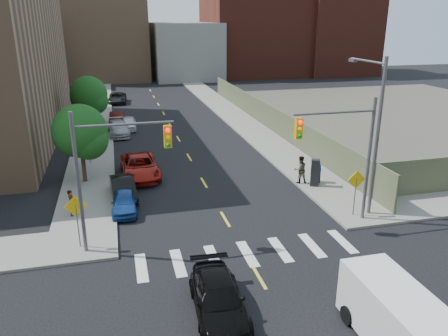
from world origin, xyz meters
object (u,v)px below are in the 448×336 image
parked_car_maroon (117,119)px  pedestrian_east (300,169)px  parked_car_grey (117,98)px  black_sedan (218,299)px  mailbox (316,172)px  parked_car_silver (118,128)px  parked_car_white (128,123)px  parked_car_blue (124,202)px  payphone (315,173)px  pedestrian_west (72,203)px  parked_car_black (123,189)px  cargo_van (396,317)px  parked_car_red (140,166)px

parked_car_maroon → pedestrian_east: pedestrian_east is taller
parked_car_grey → black_sedan: size_ratio=1.04×
mailbox → black_sedan: bearing=-105.3°
parked_car_grey → black_sedan: (2.87, -46.32, 0.00)m
parked_car_silver → parked_car_white: (1.04, 2.08, -0.04)m
parked_car_blue → black_sedan: (3.17, -10.55, 0.07)m
payphone → pedestrian_west: size_ratio=1.21×
parked_car_maroon → mailbox: mailbox is taller
parked_car_black → cargo_van: bearing=-65.4°
parked_car_red → mailbox: 12.45m
parked_car_grey → cargo_van: (8.36, -49.49, 0.51)m
parked_car_silver → parked_car_maroon: 4.28m
payphone → parked_car_silver: bearing=148.3°
pedestrian_west → parked_car_silver: bearing=6.2°
parked_car_blue → cargo_van: 16.23m
black_sedan → mailbox: (9.75, 11.94, 0.17)m
mailbox → pedestrian_west: 15.91m
parked_car_maroon → parked_car_red: bearing=-81.5°
parked_car_red → parked_car_black: bearing=-110.2°
parked_car_silver → parked_car_black: bearing=-93.2°
parked_car_blue → black_sedan: black_sedan is taller
parked_car_red → pedestrian_west: (-4.22, -5.97, 0.14)m
parked_car_grey → parked_car_red: bearing=-84.1°
parked_car_silver → cargo_van: bearing=-77.9°
parked_car_black → parked_car_silver: (0.06, 16.32, 0.02)m
parked_car_blue → payphone: bearing=6.3°
pedestrian_east → pedestrian_west: bearing=5.4°
parked_car_white → parked_car_grey: bearing=95.6°
parked_car_red → parked_car_grey: size_ratio=1.14×
pedestrian_west → parked_car_black: bearing=-39.1°
black_sedan → mailbox: bearing=53.7°
parked_car_white → pedestrian_west: 20.87m
parked_car_white → pedestrian_east: (10.70, -18.80, 0.44)m
parked_car_white → black_sedan: size_ratio=0.82×
parked_car_white → pedestrian_west: bearing=-98.5°
parked_car_maroon → payphone: 25.14m
parked_car_grey → payphone: payphone is taller
parked_car_black → black_sedan: 12.92m
mailbox → pedestrian_west: size_ratio=0.94×
parked_car_grey → pedestrian_west: (-3.22, -35.88, 0.24)m
parked_car_black → parked_car_maroon: 20.60m
parked_car_blue → cargo_van: (8.66, -13.72, 0.58)m
parked_car_black → mailbox: 12.94m
parked_car_white → mailbox: mailbox is taller
parked_car_grey → mailbox: bearing=-65.9°
parked_car_red → black_sedan: 16.52m
parked_car_blue → pedestrian_east: (11.80, 1.57, 0.49)m
parked_car_blue → parked_car_maroon: size_ratio=0.86×
parked_car_black → pedestrian_east: (11.80, -0.41, 0.42)m
cargo_van → mailbox: 15.71m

